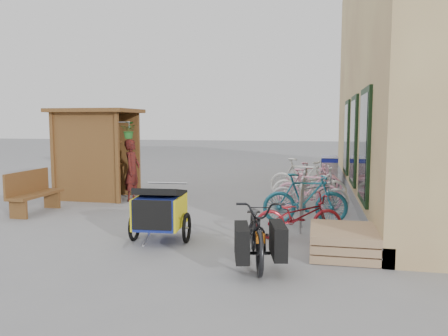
% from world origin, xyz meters
% --- Properties ---
extents(ground, '(80.00, 80.00, 0.00)m').
position_xyz_m(ground, '(0.00, 0.00, 0.00)').
color(ground, gray).
extents(kiosk, '(2.49, 1.65, 2.40)m').
position_xyz_m(kiosk, '(-3.28, 2.47, 1.55)').
color(kiosk, brown).
rests_on(kiosk, ground).
extents(bike_rack, '(0.05, 5.35, 0.86)m').
position_xyz_m(bike_rack, '(2.30, 2.40, 0.52)').
color(bike_rack, '#A5A8AD').
rests_on(bike_rack, ground).
extents(pallet_stack, '(1.00, 1.20, 0.40)m').
position_xyz_m(pallet_stack, '(3.00, -1.40, 0.21)').
color(pallet_stack, tan).
rests_on(pallet_stack, ground).
extents(bench, '(0.46, 1.52, 0.96)m').
position_xyz_m(bench, '(-3.68, 0.38, 0.49)').
color(bench, brown).
rests_on(bench, ground).
extents(shopping_carts, '(0.53, 1.78, 0.95)m').
position_xyz_m(shopping_carts, '(3.00, 6.63, 0.55)').
color(shopping_carts, silver).
rests_on(shopping_carts, ground).
extents(child_trailer, '(1.03, 1.70, 0.99)m').
position_xyz_m(child_trailer, '(-0.05, -1.24, 0.55)').
color(child_trailer, '#1C319B').
rests_on(child_trailer, ground).
extents(cargo_bike, '(1.03, 1.96, 0.98)m').
position_xyz_m(cargo_bike, '(1.75, -2.07, 0.49)').
color(cargo_bike, black).
rests_on(cargo_bike, ground).
extents(person_kiosk, '(0.40, 0.60, 1.60)m').
position_xyz_m(person_kiosk, '(-2.12, 2.33, 0.80)').
color(person_kiosk, maroon).
rests_on(person_kiosk, ground).
extents(bike_0, '(1.63, 0.94, 0.81)m').
position_xyz_m(bike_0, '(2.28, -0.59, 0.40)').
color(bike_0, maroon).
rests_on(bike_0, ground).
extents(bike_1, '(1.77, 0.76, 1.03)m').
position_xyz_m(bike_1, '(2.37, 0.56, 0.51)').
color(bike_1, '#206983').
rests_on(bike_1, ground).
extents(bike_2, '(1.75, 0.61, 0.92)m').
position_xyz_m(bike_2, '(2.43, 1.62, 0.46)').
color(bike_2, '#ACADB1').
rests_on(bike_2, ground).
extents(bike_3, '(1.66, 0.91, 0.96)m').
position_xyz_m(bike_3, '(2.41, 2.05, 0.48)').
color(bike_3, '#F69FBD').
rests_on(bike_3, ground).
extents(bike_4, '(1.89, 0.82, 0.97)m').
position_xyz_m(bike_4, '(2.42, 2.72, 0.48)').
color(bike_4, white).
rests_on(bike_4, ground).
extents(bike_5, '(1.91, 1.09, 1.10)m').
position_xyz_m(bike_5, '(2.22, 3.26, 0.55)').
color(bike_5, white).
rests_on(bike_5, ground).
extents(bike_6, '(1.67, 0.63, 0.87)m').
position_xyz_m(bike_6, '(2.46, 3.99, 0.44)').
color(bike_6, '#F69FBD').
rests_on(bike_6, ground).
extents(bike_7, '(1.55, 0.64, 0.90)m').
position_xyz_m(bike_7, '(2.48, 4.47, 0.45)').
color(bike_7, '#F69FBD').
rests_on(bike_7, ground).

